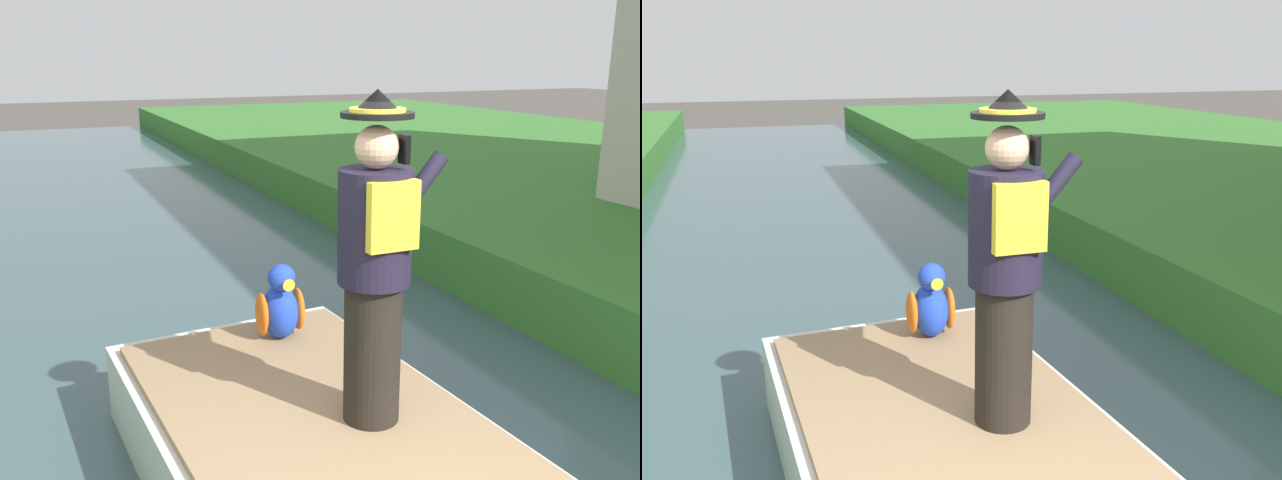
% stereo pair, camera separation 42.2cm
% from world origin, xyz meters
% --- Properties ---
extents(person_pirate, '(0.61, 0.42, 1.85)m').
position_xyz_m(person_pirate, '(0.24, 0.96, 1.64)').
color(person_pirate, black).
rests_on(person_pirate, boat).
extents(parrot_plush, '(0.36, 0.35, 0.57)m').
position_xyz_m(parrot_plush, '(0.17, 2.25, 0.95)').
color(parrot_plush, blue).
rests_on(parrot_plush, boat).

